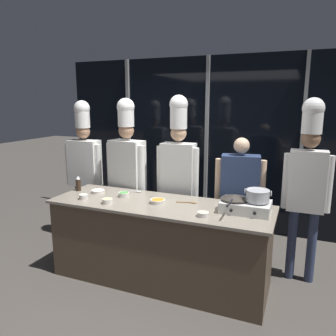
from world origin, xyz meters
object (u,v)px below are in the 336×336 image
(serving_spoon_slotted, at_px, (136,192))
(serving_spoon_solid, at_px, (191,202))
(prep_bowl_scallions, at_px, (124,194))
(prep_bowl_ginger, at_px, (107,201))
(chef_head, at_px, (84,162))
(chef_sous, at_px, (127,165))
(prep_bowl_garlic, at_px, (98,191))
(chef_line, at_px, (178,166))
(prep_bowl_carrots, at_px, (158,201))
(stock_pot, at_px, (258,195))
(squeeze_bottle_soy, at_px, (78,184))
(prep_bowl_bean_sprouts, at_px, (84,196))
(chef_pastry, at_px, (308,175))
(portable_stove, at_px, (246,206))
(frying_pan, at_px, (235,197))
(prep_bowl_chicken, at_px, (203,214))
(person_guest, at_px, (240,191))

(serving_spoon_slotted, relative_size, serving_spoon_solid, 0.90)
(prep_bowl_scallions, bearing_deg, prep_bowl_ginger, -96.87)
(chef_head, xyz_separation_m, chef_sous, (0.74, -0.08, 0.02))
(prep_bowl_garlic, xyz_separation_m, chef_line, (0.86, 0.52, 0.29))
(prep_bowl_garlic, relative_size, chef_sous, 0.08)
(prep_bowl_carrots, bearing_deg, chef_head, 155.69)
(prep_bowl_ginger, height_order, serving_spoon_solid, prep_bowl_ginger)
(stock_pot, bearing_deg, prep_bowl_scallions, 179.97)
(stock_pot, distance_m, squeeze_bottle_soy, 2.19)
(prep_bowl_bean_sprouts, xyz_separation_m, chef_sous, (0.15, 0.76, 0.24))
(prep_bowl_carrots, relative_size, chef_pastry, 0.08)
(chef_line, height_order, chef_pastry, chef_line)
(portable_stove, relative_size, chef_sous, 0.24)
(serving_spoon_slotted, bearing_deg, prep_bowl_carrots, -34.85)
(frying_pan, relative_size, squeeze_bottle_soy, 2.72)
(stock_pot, height_order, chef_head, chef_head)
(prep_bowl_bean_sprouts, xyz_separation_m, prep_bowl_chicken, (1.43, -0.03, -0.01))
(prep_bowl_garlic, bearing_deg, prep_bowl_bean_sprouts, -89.84)
(chef_head, bearing_deg, chef_pastry, 176.89)
(prep_bowl_ginger, distance_m, prep_bowl_carrots, 0.55)
(prep_bowl_ginger, xyz_separation_m, serving_spoon_slotted, (0.08, 0.52, -0.02))
(frying_pan, xyz_separation_m, serving_spoon_slotted, (-1.26, 0.22, -0.14))
(prep_bowl_scallions, height_order, prep_bowl_carrots, prep_bowl_scallions)
(prep_bowl_scallions, height_order, person_guest, person_guest)
(stock_pot, xyz_separation_m, chef_line, (-1.05, 0.54, 0.12))
(frying_pan, height_order, prep_bowl_bean_sprouts, frying_pan)
(prep_bowl_bean_sprouts, bearing_deg, prep_bowl_chicken, -1.18)
(stock_pot, height_order, prep_bowl_bean_sprouts, stock_pot)
(frying_pan, xyz_separation_m, chef_head, (-2.28, 0.58, 0.11))
(squeeze_bottle_soy, relative_size, chef_line, 0.09)
(prep_bowl_garlic, relative_size, prep_bowl_scallions, 1.27)
(squeeze_bottle_soy, xyz_separation_m, chef_line, (1.13, 0.54, 0.22))
(squeeze_bottle_soy, distance_m, prep_bowl_carrots, 1.13)
(chef_line, bearing_deg, person_guest, -178.47)
(prep_bowl_garlic, distance_m, prep_bowl_chicken, 1.47)
(portable_stove, bearing_deg, serving_spoon_solid, 173.66)
(prep_bowl_carrots, height_order, serving_spoon_slotted, prep_bowl_carrots)
(prep_bowl_chicken, bearing_deg, person_guest, 77.75)
(squeeze_bottle_soy, bearing_deg, serving_spoon_solid, 2.33)
(stock_pot, distance_m, serving_spoon_solid, 0.75)
(prep_bowl_carrots, height_order, serving_spoon_solid, prep_bowl_carrots)
(prep_bowl_chicken, bearing_deg, serving_spoon_solid, 124.63)
(prep_bowl_garlic, height_order, prep_bowl_ginger, prep_bowl_ginger)
(frying_pan, distance_m, prep_bowl_bean_sprouts, 1.71)
(squeeze_bottle_soy, bearing_deg, prep_bowl_scallions, -0.63)
(chef_head, bearing_deg, chef_line, 176.46)
(stock_pot, bearing_deg, frying_pan, -178.84)
(prep_bowl_carrots, bearing_deg, chef_line, 89.49)
(prep_bowl_bean_sprouts, height_order, serving_spoon_solid, prep_bowl_bean_sprouts)
(portable_stove, distance_m, prep_bowl_carrots, 0.95)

